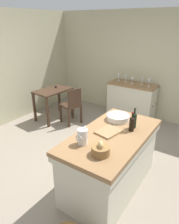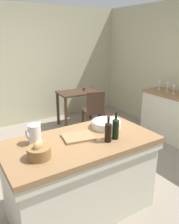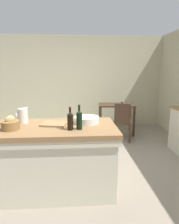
{
  "view_description": "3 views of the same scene",
  "coord_description": "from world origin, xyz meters",
  "px_view_note": "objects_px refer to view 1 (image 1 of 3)",
  "views": [
    {
      "loc": [
        -2.47,
        -1.74,
        2.31
      ],
      "look_at": [
        0.38,
        0.19,
        0.81
      ],
      "focal_mm": 33.36,
      "sensor_mm": 36.0,
      "label": 1
    },
    {
      "loc": [
        -1.33,
        -2.51,
        1.96
      ],
      "look_at": [
        0.4,
        0.22,
        0.87
      ],
      "focal_mm": 36.63,
      "sensor_mm": 36.0,
      "label": 2
    },
    {
      "loc": [
        0.06,
        -3.01,
        1.59
      ],
      "look_at": [
        0.29,
        0.27,
        0.9
      ],
      "focal_mm": 30.56,
      "sensor_mm": 36.0,
      "label": 3
    }
  ],
  "objects_px": {
    "wooden_chair": "(72,105)",
    "wine_glass_right": "(126,77)",
    "writing_desk": "(53,95)",
    "wash_bowl": "(118,117)",
    "bread_basket": "(101,150)",
    "island_table": "(111,159)",
    "side_cabinet": "(131,101)",
    "pitcher": "(82,136)",
    "wine_bottle_dark": "(134,120)",
    "wine_bottle_amber": "(132,123)",
    "wine_glass_left": "(142,80)",
    "wine_glass_middle": "(132,79)",
    "cutting_board": "(108,132)",
    "wine_glass_far_left": "(149,81)",
    "wine_glass_far_right": "(119,76)"
  },
  "relations": [
    {
      "from": "pitcher",
      "to": "wine_glass_right",
      "type": "height_order",
      "value": "pitcher"
    },
    {
      "from": "writing_desk",
      "to": "cutting_board",
      "type": "bearing_deg",
      "value": -119.86
    },
    {
      "from": "writing_desk",
      "to": "cutting_board",
      "type": "relative_size",
      "value": 2.91
    },
    {
      "from": "side_cabinet",
      "to": "wine_bottle_amber",
      "type": "relative_size",
      "value": 4.2
    },
    {
      "from": "island_table",
      "to": "wine_glass_middle",
      "type": "xyz_separation_m",
      "value": [
        2.47,
        0.78,
        0.53
      ]
    },
    {
      "from": "wine_bottle_dark",
      "to": "wine_glass_far_right",
      "type": "bearing_deg",
      "value": 31.45
    },
    {
      "from": "wooden_chair",
      "to": "wine_glass_right",
      "type": "xyz_separation_m",
      "value": [
        1.18,
        -0.82,
        0.54
      ]
    },
    {
      "from": "wine_bottle_amber",
      "to": "wash_bowl",
      "type": "bearing_deg",
      "value": 56.06
    },
    {
      "from": "wooden_chair",
      "to": "wine_bottle_amber",
      "type": "height_order",
      "value": "wine_bottle_amber"
    },
    {
      "from": "wine_glass_far_left",
      "to": "wine_glass_left",
      "type": "distance_m",
      "value": 0.22
    },
    {
      "from": "wash_bowl",
      "to": "wooden_chair",
      "type": "bearing_deg",
      "value": 61.01
    },
    {
      "from": "wine_bottle_dark",
      "to": "wine_glass_left",
      "type": "distance_m",
      "value": 2.34
    },
    {
      "from": "island_table",
      "to": "cutting_board",
      "type": "distance_m",
      "value": 0.43
    },
    {
      "from": "wine_glass_far_left",
      "to": "wine_glass_right",
      "type": "bearing_deg",
      "value": 84.01
    },
    {
      "from": "pitcher",
      "to": "wine_glass_far_right",
      "type": "xyz_separation_m",
      "value": [
        2.98,
        1.0,
        0.03
      ]
    },
    {
      "from": "wash_bowl",
      "to": "bread_basket",
      "type": "height_order",
      "value": "bread_basket"
    },
    {
      "from": "wash_bowl",
      "to": "pitcher",
      "type": "bearing_deg",
      "value": 176.74
    },
    {
      "from": "cutting_board",
      "to": "wine_glass_far_right",
      "type": "relative_size",
      "value": 1.77
    },
    {
      "from": "wash_bowl",
      "to": "wine_glass_middle",
      "type": "relative_size",
      "value": 2.11
    },
    {
      "from": "writing_desk",
      "to": "wash_bowl",
      "type": "distance_m",
      "value": 2.42
    },
    {
      "from": "wash_bowl",
      "to": "wine_glass_right",
      "type": "xyz_separation_m",
      "value": [
        2.11,
        0.85,
        0.08
      ]
    },
    {
      "from": "bread_basket",
      "to": "wine_glass_far_left",
      "type": "bearing_deg",
      "value": 9.19
    },
    {
      "from": "wine_glass_left",
      "to": "wine_glass_right",
      "type": "bearing_deg",
      "value": 91.64
    },
    {
      "from": "writing_desk",
      "to": "wine_glass_right",
      "type": "relative_size",
      "value": 5.27
    },
    {
      "from": "wine_glass_far_right",
      "to": "wine_glass_far_left",
      "type": "bearing_deg",
      "value": -94.42
    },
    {
      "from": "bread_basket",
      "to": "wine_bottle_dark",
      "type": "height_order",
      "value": "wine_bottle_dark"
    },
    {
      "from": "island_table",
      "to": "wash_bowl",
      "type": "xyz_separation_m",
      "value": [
        0.44,
        0.14,
        0.46
      ]
    },
    {
      "from": "wine_bottle_dark",
      "to": "wine_glass_far_left",
      "type": "distance_m",
      "value": 2.21
    },
    {
      "from": "wine_glass_right",
      "to": "wine_bottle_dark",
      "type": "bearing_deg",
      "value": -152.52
    },
    {
      "from": "pitcher",
      "to": "wine_bottle_dark",
      "type": "bearing_deg",
      "value": -24.67
    },
    {
      "from": "wash_bowl",
      "to": "wine_glass_middle",
      "type": "distance_m",
      "value": 2.13
    },
    {
      "from": "wine_glass_left",
      "to": "bread_basket",
      "type": "bearing_deg",
      "value": -167.4
    },
    {
      "from": "side_cabinet",
      "to": "cutting_board",
      "type": "height_order",
      "value": "cutting_board"
    },
    {
      "from": "side_cabinet",
      "to": "wash_bowl",
      "type": "xyz_separation_m",
      "value": [
        -2.06,
        -0.64,
        0.49
      ]
    },
    {
      "from": "wine_glass_far_right",
      "to": "side_cabinet",
      "type": "bearing_deg",
      "value": -96.28
    },
    {
      "from": "wine_bottle_dark",
      "to": "wine_glass_middle",
      "type": "bearing_deg",
      "value": 23.81
    },
    {
      "from": "side_cabinet",
      "to": "writing_desk",
      "type": "relative_size",
      "value": 1.27
    },
    {
      "from": "wine_bottle_amber",
      "to": "wine_glass_left",
      "type": "height_order",
      "value": "wine_bottle_amber"
    },
    {
      "from": "wine_glass_left",
      "to": "wine_glass_far_right",
      "type": "height_order",
      "value": "wine_glass_far_right"
    },
    {
      "from": "wine_glass_middle",
      "to": "cutting_board",
      "type": "bearing_deg",
      "value": -163.79
    },
    {
      "from": "cutting_board",
      "to": "writing_desk",
      "type": "bearing_deg",
      "value": 60.14
    },
    {
      "from": "bread_basket",
      "to": "wine_glass_far_right",
      "type": "bearing_deg",
      "value": 23.2
    },
    {
      "from": "wine_glass_far_left",
      "to": "wine_glass_left",
      "type": "height_order",
      "value": "wine_glass_far_left"
    },
    {
      "from": "wine_bottle_dark",
      "to": "wine_glass_far_left",
      "type": "xyz_separation_m",
      "value": [
        2.15,
        0.53,
        0.01
      ]
    },
    {
      "from": "wine_bottle_amber",
      "to": "wine_glass_right",
      "type": "distance_m",
      "value": 2.6
    },
    {
      "from": "island_table",
      "to": "pitcher",
      "type": "bearing_deg",
      "value": 156.49
    },
    {
      "from": "island_table",
      "to": "wash_bowl",
      "type": "distance_m",
      "value": 0.65
    },
    {
      "from": "island_table",
      "to": "wine_glass_right",
      "type": "height_order",
      "value": "wine_glass_right"
    },
    {
      "from": "wine_glass_middle",
      "to": "wine_glass_far_left",
      "type": "bearing_deg",
      "value": -87.81
    },
    {
      "from": "island_table",
      "to": "side_cabinet",
      "type": "xyz_separation_m",
      "value": [
        2.5,
        0.77,
        -0.03
      ]
    }
  ]
}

